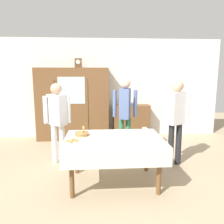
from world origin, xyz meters
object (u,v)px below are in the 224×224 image
Objects in this scene: wall_cabinet at (73,104)px; tea_cup_mid_left at (122,139)px; pastry_plate at (72,141)px; spoon_mid_left at (151,139)px; person_near_right_end at (57,116)px; person_beside_shelf at (125,109)px; bookshelf_low at (131,121)px; spoon_far_right at (117,132)px; book_stack at (132,104)px; bread_basket at (82,134)px; person_by_cabinet at (176,114)px; dining_table at (114,145)px; tea_cup_far_left at (145,129)px; tea_cup_front_edge at (145,141)px; tea_cup_near_left at (95,139)px; mantel_clock at (78,63)px; tea_cup_center at (119,134)px; tea_cup_back_edge at (105,136)px.

wall_cabinet reaches higher than tea_cup_mid_left.
wall_cabinet reaches higher than pastry_plate.
person_near_right_end reaches higher than spoon_mid_left.
wall_cabinet is at bearing 132.46° from person_beside_shelf.
spoon_far_right is at bearing -104.97° from bookshelf_low.
book_stack is at bearing 1.81° from wall_cabinet.
spoon_far_right is at bearing 15.41° from bread_basket.
wall_cabinet is at bearing 99.25° from bread_basket.
spoon_mid_left is (0.46, 0.05, -0.02)m from tea_cup_mid_left.
book_stack is 2.02m from person_by_cabinet.
spoon_far_right is at bearing -105.57° from person_beside_shelf.
wall_cabinet reaches higher than bookshelf_low.
book_stack is at bearing 0.00° from bookshelf_low.
dining_table is 0.81× the size of wall_cabinet.
tea_cup_far_left is (-0.11, -2.21, 0.33)m from bookshelf_low.
pastry_plate is 1.71m from person_beside_shelf.
book_stack is 1.73× the size of tea_cup_front_edge.
tea_cup_near_left is (-0.40, 0.01, 0.00)m from tea_cup_mid_left.
bookshelf_low is 2.71m from spoon_mid_left.
person_beside_shelf is at bearing 74.43° from spoon_far_right.
person_beside_shelf reaches higher than bookshelf_low.
mantel_clock reaches higher than tea_cup_center.
person_by_cabinet is at bearing 29.42° from dining_table.
wall_cabinet is at bearing -178.19° from book_stack.
wall_cabinet is 16.05× the size of spoon_mid_left.
spoon_far_right is at bearing -69.82° from mantel_clock.
dining_table is 0.57m from bread_basket.
bookshelf_low is 3.10m from pastry_plate.
mantel_clock is 1.85× the size of tea_cup_mid_left.
book_stack is 3.09m from pastry_plate.
tea_cup_mid_left is 1.40m from person_by_cabinet.
spoon_mid_left is at bearing 5.80° from tea_cup_mid_left.
tea_cup_back_edge reaches higher than dining_table.
spoon_mid_left is at bearing 4.19° from pastry_plate.
tea_cup_center is at bearing -67.52° from wall_cabinet.
tea_cup_back_edge is 0.36m from spoon_far_right.
tea_cup_mid_left is at bearing -87.10° from spoon_far_right.
tea_cup_mid_left is at bearing -131.26° from tea_cup_far_left.
bookshelf_low is at bearing 63.62° from bread_basket.
bookshelf_low is (1.42, 0.05, -1.58)m from mantel_clock.
person_beside_shelf reaches higher than spoon_far_right.
tea_cup_back_edge is (-0.23, -0.10, 0.00)m from tea_cup_center.
mantel_clock is 1.85× the size of tea_cup_far_left.
bread_basket is 0.15× the size of person_near_right_end.
dining_table is 0.33m from tea_cup_near_left.
dining_table is at bearing -104.76° from bookshelf_low.
pastry_plate is at bearing -124.78° from person_beside_shelf.
mantel_clock is 0.86× the size of pastry_plate.
person_by_cabinet is at bearing -43.77° from mantel_clock.
tea_cup_far_left is 0.08× the size of person_by_cabinet.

